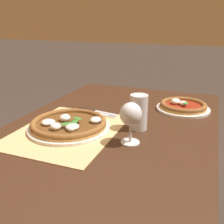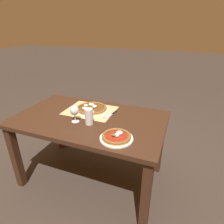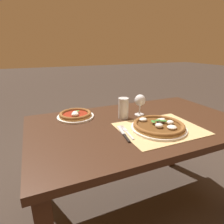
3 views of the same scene
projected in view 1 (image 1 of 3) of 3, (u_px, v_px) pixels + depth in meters
The scene contains 8 objects.
dining_table at pixel (107, 152), 1.10m from camera, with size 1.42×0.85×0.74m.
paper_placemat at pixel (68, 130), 1.06m from camera, with size 0.49×0.39×0.00m, color tan.
pizza_near at pixel (69, 124), 1.07m from camera, with size 0.33×0.33×0.05m.
pizza_far at pixel (183, 106), 1.30m from camera, with size 0.26×0.26×0.05m.
wine_glass at pixel (131, 116), 0.92m from camera, with size 0.08×0.08×0.16m.
pint_glass at pixel (139, 113), 1.06m from camera, with size 0.07×0.07×0.15m.
fork at pixel (97, 114), 1.24m from camera, with size 0.04×0.20×0.00m.
knife at pixel (97, 112), 1.27m from camera, with size 0.05×0.21×0.01m.
Camera 1 is at (0.91, 0.37, 1.17)m, focal length 42.00 mm.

